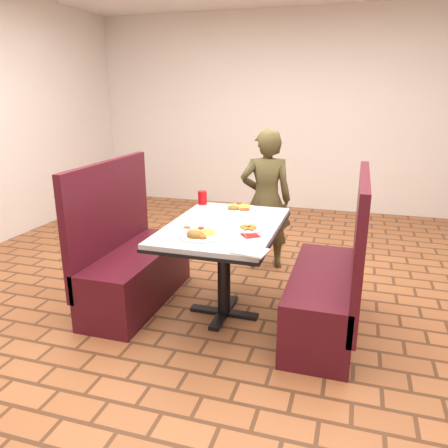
{
  "coord_description": "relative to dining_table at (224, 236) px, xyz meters",
  "views": [
    {
      "loc": [
        0.91,
        -2.98,
        1.7
      ],
      "look_at": [
        0.0,
        0.0,
        0.75
      ],
      "focal_mm": 35.0,
      "sensor_mm": 36.0,
      "label": 1
    }
  ],
  "objects": [
    {
      "name": "booth_bench_right",
      "position": [
        0.8,
        0.0,
        -0.32
      ],
      "size": [
        0.47,
        1.2,
        1.17
      ],
      "color": "#4D111C",
      "rests_on": "ground"
    },
    {
      "name": "plantain_plate",
      "position": [
        0.21,
        -0.09,
        0.11
      ],
      "size": [
        0.19,
        0.19,
        0.03
      ],
      "rotation": [
        0.0,
        0.0,
        -0.04
      ],
      "color": "white",
      "rests_on": "dining_table"
    },
    {
      "name": "diner_person",
      "position": [
        0.09,
        1.09,
        0.03
      ],
      "size": [
        0.56,
        0.44,
        1.37
      ],
      "primitive_type": "imported",
      "rotation": [
        0.0,
        0.0,
        3.39
      ],
      "color": "brown",
      "rests_on": "ground"
    },
    {
      "name": "red_tumbler",
      "position": [
        -0.36,
        0.52,
        0.15
      ],
      "size": [
        0.08,
        0.08,
        0.12
      ],
      "primitive_type": "cylinder",
      "color": "#BA0C11",
      "rests_on": "dining_table"
    },
    {
      "name": "fork_utensil",
      "position": [
        -0.12,
        -0.37,
        0.11
      ],
      "size": [
        0.07,
        0.15,
        0.0
      ],
      "primitive_type": "cube",
      "rotation": [
        0.0,
        0.0,
        -0.38
      ],
      "color": "silver",
      "rests_on": "dining_table"
    },
    {
      "name": "dining_table",
      "position": [
        0.0,
        0.0,
        0.0
      ],
      "size": [
        0.81,
        1.21,
        0.75
      ],
      "color": "#ABADB0",
      "rests_on": "ground"
    },
    {
      "name": "spoon_utensil",
      "position": [
        0.22,
        -0.22,
        0.1
      ],
      "size": [
        0.06,
        0.11,
        0.0
      ],
      "primitive_type": "cube",
      "rotation": [
        0.0,
        0.0,
        0.4
      ],
      "color": "silver",
      "rests_on": "dining_table"
    },
    {
      "name": "near_dinner_plate",
      "position": [
        -0.07,
        -0.34,
        0.13
      ],
      "size": [
        0.29,
        0.29,
        0.09
      ],
      "rotation": [
        0.0,
        0.0,
        0.31
      ],
      "color": "white",
      "rests_on": "dining_table"
    },
    {
      "name": "knife_utensil",
      "position": [
        -0.08,
        -0.35,
        0.11
      ],
      "size": [
        0.06,
        0.15,
        0.0
      ],
      "primitive_type": "cube",
      "rotation": [
        0.0,
        0.0,
        0.33
      ],
      "color": "silver",
      "rests_on": "dining_table"
    },
    {
      "name": "booth_bench_left",
      "position": [
        -0.8,
        0.0,
        -0.32
      ],
      "size": [
        0.47,
        1.2,
        1.17
      ],
      "color": "#4D111C",
      "rests_on": "ground"
    },
    {
      "name": "room",
      "position": [
        0.0,
        0.0,
        1.26
      ],
      "size": [
        7.0,
        7.04,
        2.82
      ],
      "color": "#A35E35",
      "rests_on": "ground"
    },
    {
      "name": "far_dinner_plate",
      "position": [
        0.0,
        0.42,
        0.12
      ],
      "size": [
        0.29,
        0.29,
        0.08
      ],
      "rotation": [
        0.0,
        0.0,
        0.43
      ],
      "color": "white",
      "rests_on": "dining_table"
    },
    {
      "name": "lettuce_shreds",
      "position": [
        0.04,
        0.06,
        0.1
      ],
      "size": [
        0.28,
        0.32,
        0.0
      ],
      "primitive_type": null,
      "color": "#86B247",
      "rests_on": "dining_table"
    },
    {
      "name": "paper_napkin",
      "position": [
        0.33,
        -0.53,
        0.1
      ],
      "size": [
        0.23,
        0.19,
        0.01
      ],
      "primitive_type": "cube",
      "rotation": [
        0.0,
        0.0,
        -0.15
      ],
      "color": "silver",
      "rests_on": "dining_table"
    },
    {
      "name": "maroon_napkin",
      "position": [
        0.25,
        -0.21,
        0.1
      ],
      "size": [
        0.15,
        0.15,
        0.0
      ],
      "primitive_type": "cube",
      "rotation": [
        0.0,
        0.0,
        0.64
      ],
      "color": "maroon",
      "rests_on": "dining_table"
    }
  ]
}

